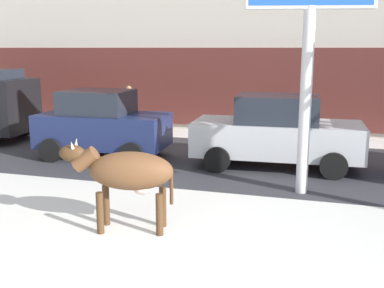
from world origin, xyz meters
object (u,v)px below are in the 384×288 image
object	(u,v)px
cow_brown	(127,172)
car_silver_sedan	(277,132)
pedestrian_near_billboard	(129,111)
car_navy_hatchback	(102,124)

from	to	relation	value
cow_brown	car_silver_sedan	bearing A→B (deg)	69.36
pedestrian_near_billboard	car_silver_sedan	bearing A→B (deg)	-28.38
cow_brown	pedestrian_near_billboard	world-z (taller)	pedestrian_near_billboard
car_navy_hatchback	pedestrian_near_billboard	xyz separation A→B (m)	(-0.62, 3.19, -0.05)
car_silver_sedan	pedestrian_near_billboard	world-z (taller)	car_silver_sedan
car_navy_hatchback	car_silver_sedan	bearing A→B (deg)	3.45
car_navy_hatchback	pedestrian_near_billboard	world-z (taller)	car_navy_hatchback
car_silver_sedan	pedestrian_near_billboard	size ratio (longest dim) A/B	2.48
cow_brown	car_silver_sedan	world-z (taller)	car_silver_sedan
cow_brown	pedestrian_near_billboard	xyz separation A→B (m)	(-3.50, 7.88, -0.11)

